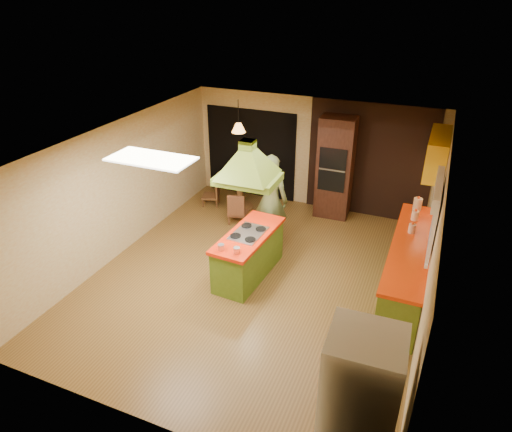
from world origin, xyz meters
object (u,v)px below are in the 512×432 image
at_px(refrigerator, 358,405).
at_px(dining_table, 240,185).
at_px(canister_large, 418,204).
at_px(wall_oven, 335,168).
at_px(kitchen_island, 249,254).
at_px(man, 271,201).

bearing_deg(refrigerator, dining_table, 123.18).
bearing_deg(canister_large, dining_table, 172.65).
height_order(refrigerator, wall_oven, wall_oven).
distance_m(refrigerator, wall_oven, 6.00).
relative_size(kitchen_island, wall_oven, 0.77).
bearing_deg(canister_large, wall_oven, 150.45).
xyz_separation_m(kitchen_island, man, (-0.05, 1.18, 0.51)).
bearing_deg(kitchen_island, dining_table, 121.69).
bearing_deg(refrigerator, man, 119.68).
bearing_deg(refrigerator, kitchen_island, 128.58).
relative_size(man, canister_large, 8.15).
distance_m(kitchen_island, man, 1.29).
distance_m(kitchen_island, wall_oven, 3.09).
distance_m(wall_oven, canister_large, 2.07).
relative_size(wall_oven, canister_large, 9.71).
xyz_separation_m(wall_oven, canister_large, (1.80, -1.02, -0.08)).
relative_size(kitchen_island, refrigerator, 0.96).
bearing_deg(canister_large, kitchen_island, -143.76).
height_order(refrigerator, canister_large, refrigerator).
bearing_deg(man, canister_large, -169.53).
distance_m(refrigerator, canister_large, 4.74).
xyz_separation_m(kitchen_island, wall_oven, (0.77, 2.91, 0.69)).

